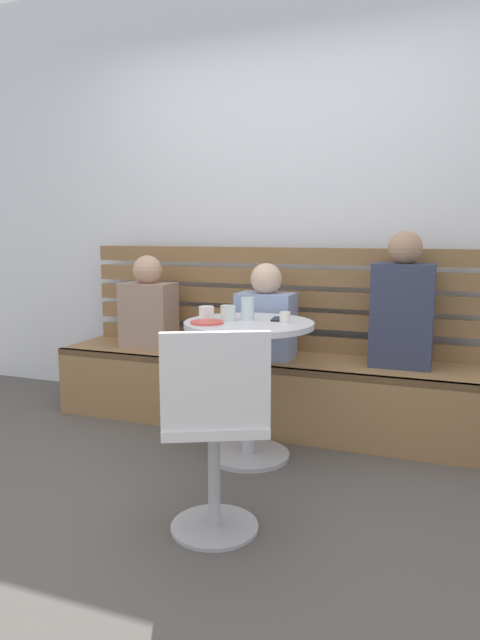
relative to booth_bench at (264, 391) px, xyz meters
The scene contains 15 objects.
ground 1.22m from the booth_bench, 90.00° to the right, with size 8.00×8.00×0.00m, color #514C47.
back_wall 1.31m from the booth_bench, 90.00° to the left, with size 5.20×0.10×2.90m, color silver.
booth_bench is the anchor object (origin of this frame).
booth_backrest 0.61m from the booth_bench, 90.00° to the left, with size 2.65×0.04×0.66m.
cafe_table 0.60m from the booth_bench, 80.99° to the right, with size 0.68×0.68×0.74m.
white_chair 1.36m from the booth_bench, 80.11° to the right, with size 0.53×0.53×0.85m.
person_adult 0.98m from the booth_bench, ahead, with size 0.34×0.22×0.77m.
person_child_left 0.94m from the booth_bench, behind, with size 0.34×0.22×0.61m.
person_child_middle 0.47m from the booth_bench, 56.96° to the right, with size 0.34×0.22×0.58m.
cup_ceramic_white 0.78m from the booth_bench, 106.88° to the right, with size 0.08×0.08×0.07m, color white.
cup_glass_short 0.76m from the booth_bench, 94.01° to the right, with size 0.08×0.08×0.08m, color silver.
cup_glass_tall 0.74m from the booth_bench, 83.39° to the right, with size 0.07×0.07×0.12m, color silver.
cup_espresso_small 0.77m from the booth_bench, 60.75° to the right, with size 0.06×0.06×0.06m, color silver.
plate_small 0.84m from the booth_bench, 98.60° to the right, with size 0.17×0.17×0.01m, color #DB4C42.
phone_on_table 0.69m from the booth_bench, 62.21° to the right, with size 0.07×0.14×0.01m, color black.
Camera 1 is at (1.06, -2.04, 1.20)m, focal length 31.63 mm.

